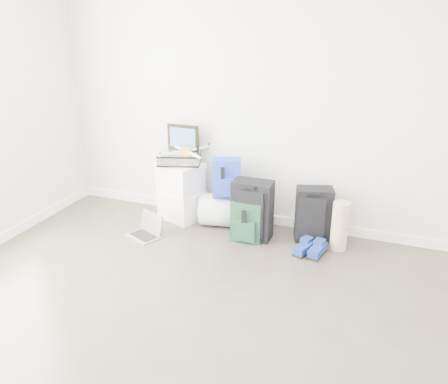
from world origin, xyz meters
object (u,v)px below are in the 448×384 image
at_px(duffel_bag, 227,210).
at_px(large_suitcase, 252,210).
at_px(boxes_stack, 181,191).
at_px(laptop, 147,231).
at_px(briefcase, 180,158).
at_px(carry_on, 313,215).

distance_m(duffel_bag, large_suitcase, 0.40).
xyz_separation_m(boxes_stack, laptop, (-0.15, -0.54, -0.27)).
bearing_deg(boxes_stack, laptop, -85.20).
bearing_deg(large_suitcase, laptop, -161.69).
bearing_deg(laptop, briefcase, 98.36).
relative_size(boxes_stack, duffel_bag, 1.13).
relative_size(boxes_stack, large_suitcase, 1.05).
bearing_deg(duffel_bag, briefcase, 169.72).
bearing_deg(laptop, duffel_bag, 61.09).
bearing_deg(duffel_bag, boxes_stack, 169.72).
xyz_separation_m(duffel_bag, carry_on, (0.93, -0.01, 0.10)).
xyz_separation_m(carry_on, laptop, (-1.63, -0.52, -0.23)).
height_order(boxes_stack, laptop, boxes_stack).
xyz_separation_m(duffel_bag, large_suitcase, (0.34, -0.18, 0.13)).
height_order(briefcase, large_suitcase, briefcase).
bearing_deg(laptop, boxes_stack, 98.36).
bearing_deg(laptop, carry_on, 41.55).
relative_size(boxes_stack, briefcase, 1.47).
relative_size(briefcase, laptop, 1.11).
bearing_deg(duffel_bag, laptop, -152.77).
xyz_separation_m(boxes_stack, carry_on, (1.49, -0.01, -0.05)).
xyz_separation_m(briefcase, carry_on, (1.49, -0.01, -0.43)).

